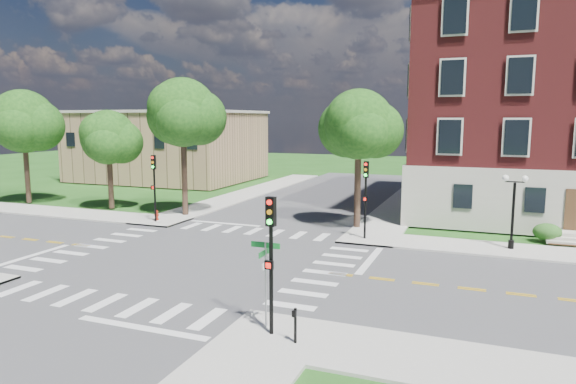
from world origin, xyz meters
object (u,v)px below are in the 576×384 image
(traffic_signal_nw, at_px, (154,179))
(twin_lamp_west, at_px, (513,207))
(traffic_signal_se, at_px, (271,248))
(traffic_signal_ne, at_px, (366,189))
(fire_hydrant, at_px, (157,215))
(push_button_post, at_px, (295,324))
(street_sign_pole, at_px, (266,268))

(traffic_signal_nw, distance_m, twin_lamp_west, 23.68)
(traffic_signal_se, distance_m, twin_lamp_west, 17.80)
(traffic_signal_se, distance_m, traffic_signal_ne, 15.22)
(traffic_signal_nw, bearing_deg, fire_hydrant, 116.89)
(traffic_signal_nw, height_order, twin_lamp_west, traffic_signal_nw)
(traffic_signal_se, relative_size, push_button_post, 4.00)
(traffic_signal_nw, relative_size, push_button_post, 4.00)
(street_sign_pole, distance_m, fire_hydrant, 21.45)
(traffic_signal_ne, height_order, fire_hydrant, traffic_signal_ne)
(traffic_signal_ne, bearing_deg, traffic_signal_nw, -179.04)
(traffic_signal_ne, height_order, push_button_post, traffic_signal_ne)
(traffic_signal_se, xyz_separation_m, street_sign_pole, (-0.40, 0.48, -0.88))
(traffic_signal_ne, bearing_deg, twin_lamp_west, 3.70)
(traffic_signal_ne, relative_size, fire_hydrant, 6.40)
(traffic_signal_se, height_order, push_button_post, traffic_signal_se)
(twin_lamp_west, xyz_separation_m, street_sign_pole, (-8.63, -15.28, -0.21))
(street_sign_pole, xyz_separation_m, fire_hydrant, (-15.27, 14.95, -1.84))
(traffic_signal_nw, height_order, street_sign_pole, traffic_signal_nw)
(traffic_signal_se, xyz_separation_m, traffic_signal_ne, (-0.16, 15.22, 0.00))
(traffic_signal_ne, xyz_separation_m, street_sign_pole, (-0.25, -14.74, -0.88))
(traffic_signal_ne, distance_m, twin_lamp_west, 8.43)
(traffic_signal_se, relative_size, traffic_signal_nw, 1.00)
(traffic_signal_se, distance_m, street_sign_pole, 1.08)
(traffic_signal_se, xyz_separation_m, twin_lamp_west, (8.23, 15.77, -0.66))
(traffic_signal_se, relative_size, fire_hydrant, 6.40)
(traffic_signal_se, bearing_deg, fire_hydrant, 135.44)
(push_button_post, bearing_deg, street_sign_pole, 148.19)
(street_sign_pole, relative_size, push_button_post, 2.58)
(traffic_signal_nw, relative_size, fire_hydrant, 6.40)
(twin_lamp_west, bearing_deg, traffic_signal_nw, -178.06)
(traffic_signal_se, xyz_separation_m, traffic_signal_nw, (-15.43, 14.97, 0.00))
(traffic_signal_ne, bearing_deg, fire_hydrant, 179.22)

